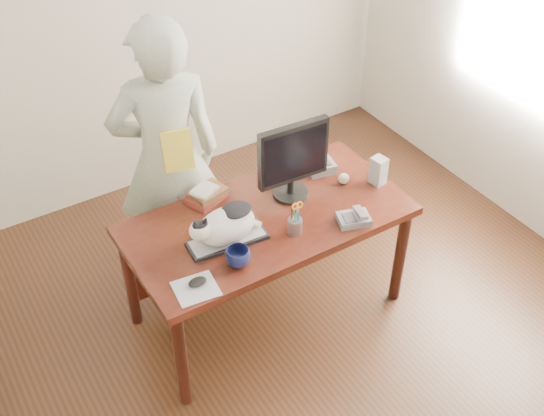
% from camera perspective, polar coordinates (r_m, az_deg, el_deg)
% --- Properties ---
extents(room, '(4.50, 4.50, 4.50)m').
position_cam_1_polar(room, '(3.06, 5.46, 1.70)').
color(room, black).
rests_on(room, ground).
extents(desk, '(1.60, 0.80, 0.75)m').
position_cam_1_polar(desk, '(3.97, -0.98, -1.77)').
color(desk, black).
rests_on(desk, ground).
extents(keyboard, '(0.44, 0.20, 0.03)m').
position_cam_1_polar(keyboard, '(3.66, -3.76, -2.68)').
color(keyboard, black).
rests_on(keyboard, desk).
extents(cat, '(0.43, 0.23, 0.24)m').
position_cam_1_polar(cat, '(3.58, -4.02, -1.44)').
color(cat, white).
rests_on(cat, keyboard).
extents(monitor, '(0.43, 0.22, 0.48)m').
position_cam_1_polar(monitor, '(3.81, 1.77, 4.24)').
color(monitor, black).
rests_on(monitor, desk).
extents(pen_cup, '(0.09, 0.09, 0.21)m').
position_cam_1_polar(pen_cup, '(3.69, 1.93, -1.36)').
color(pen_cup, '#949399').
rests_on(pen_cup, desk).
extents(mousepad, '(0.23, 0.22, 0.00)m').
position_cam_1_polar(mousepad, '(3.43, -6.38, -6.73)').
color(mousepad, silver).
rests_on(mousepad, desk).
extents(mouse, '(0.10, 0.07, 0.04)m').
position_cam_1_polar(mouse, '(3.44, -6.26, -6.17)').
color(mouse, black).
rests_on(mouse, mousepad).
extents(coffee_mug, '(0.17, 0.17, 0.10)m').
position_cam_1_polar(coffee_mug, '(3.51, -2.88, -4.12)').
color(coffee_mug, black).
rests_on(coffee_mug, desk).
extents(phone, '(0.21, 0.18, 0.08)m').
position_cam_1_polar(phone, '(3.80, 6.90, -0.87)').
color(phone, slate).
rests_on(phone, desk).
extents(speaker, '(0.09, 0.10, 0.17)m').
position_cam_1_polar(speaker, '(4.07, 8.89, 3.11)').
color(speaker, '#98989A').
rests_on(speaker, desk).
extents(baseball, '(0.07, 0.07, 0.07)m').
position_cam_1_polar(baseball, '(4.07, 6.02, 2.46)').
color(baseball, beige).
rests_on(baseball, desk).
extents(book_stack, '(0.27, 0.23, 0.08)m').
position_cam_1_polar(book_stack, '(3.94, -5.49, 1.14)').
color(book_stack, '#521C16').
rests_on(book_stack, desk).
extents(calculator, '(0.20, 0.25, 0.07)m').
position_cam_1_polar(calculator, '(4.19, 3.84, 3.78)').
color(calculator, slate).
rests_on(calculator, desk).
extents(person, '(0.74, 0.57, 1.79)m').
position_cam_1_polar(person, '(4.07, -8.76, 4.13)').
color(person, silver).
rests_on(person, ground).
extents(held_book, '(0.19, 0.14, 0.24)m').
position_cam_1_polar(held_book, '(3.85, -7.91, 4.80)').
color(held_book, gold).
rests_on(held_book, person).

